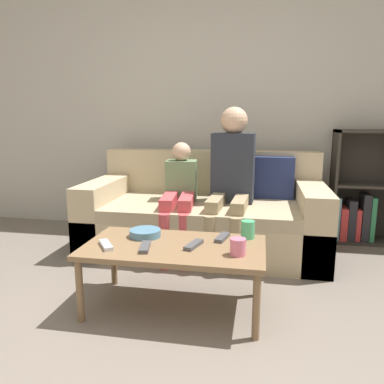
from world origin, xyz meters
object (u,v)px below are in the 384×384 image
at_px(bookshelf, 361,198).
at_px(person_child, 180,192).
at_px(coffee_table, 174,251).
at_px(tv_remote_2, 145,247).
at_px(snack_bowl, 145,233).
at_px(tv_remote_3, 222,237).
at_px(cup_far, 248,230).
at_px(tv_remote_1, 106,245).
at_px(tv_remote_0, 194,245).
at_px(couch, 206,217).
at_px(person_adult, 232,171).
at_px(cup_near, 238,247).

height_order(bookshelf, person_child, bookshelf).
relative_size(coffee_table, tv_remote_2, 5.87).
bearing_deg(snack_bowl, tv_remote_3, 4.44).
bearing_deg(snack_bowl, cup_far, 7.76).
relative_size(tv_remote_1, tv_remote_3, 0.95).
xyz_separation_m(bookshelf, tv_remote_3, (-1.11, -1.37, 0.00)).
bearing_deg(tv_remote_0, coffee_table, -169.02).
xyz_separation_m(couch, tv_remote_1, (-0.40, -1.17, 0.13)).
bearing_deg(person_child, tv_remote_0, -78.75).
bearing_deg(tv_remote_2, bookshelf, 35.68).
xyz_separation_m(tv_remote_1, snack_bowl, (0.16, 0.22, 0.01)).
xyz_separation_m(person_adult, tv_remote_2, (-0.39, -1.08, -0.28)).
height_order(couch, person_child, person_child).
relative_size(couch, tv_remote_1, 11.72).
relative_size(cup_far, tv_remote_2, 0.62).
height_order(couch, cup_far, couch).
bearing_deg(tv_remote_3, couch, 116.16).
relative_size(person_adult, cup_near, 13.11).
height_order(couch, coffee_table, couch).
bearing_deg(tv_remote_1, couch, 36.78).
xyz_separation_m(tv_remote_0, tv_remote_1, (-0.49, -0.09, 0.00)).
height_order(cup_near, tv_remote_1, cup_near).
bearing_deg(tv_remote_0, tv_remote_1, -153.56).
distance_m(person_adult, cup_far, 0.83).
bearing_deg(tv_remote_2, person_child, 80.39).
height_order(cup_near, snack_bowl, cup_near).
bearing_deg(person_adult, person_child, -169.20).
bearing_deg(tv_remote_1, tv_remote_2, -32.89).
relative_size(tv_remote_0, snack_bowl, 0.92).
height_order(couch, tv_remote_1, couch).
bearing_deg(person_child, tv_remote_1, -106.91).
distance_m(bookshelf, person_adult, 1.28).
bearing_deg(couch, tv_remote_3, -75.48).
bearing_deg(bookshelf, cup_far, -126.19).
bearing_deg(tv_remote_0, person_adult, 98.12).
bearing_deg(bookshelf, person_child, -158.94).
bearing_deg(coffee_table, cup_far, 26.31).
bearing_deg(tv_remote_2, tv_remote_1, 170.52).
distance_m(couch, tv_remote_1, 1.25).
bearing_deg(tv_remote_1, bookshelf, 8.38).
distance_m(cup_far, snack_bowl, 0.63).
height_order(person_child, cup_far, person_child).
bearing_deg(bookshelf, tv_remote_3, -129.18).
bearing_deg(tv_remote_1, cup_far, -13.20).
bearing_deg(cup_far, person_child, 128.84).
distance_m(person_adult, tv_remote_0, 1.04).
distance_m(couch, cup_far, 0.96).
bearing_deg(person_adult, tv_remote_2, -106.85).
distance_m(bookshelf, person_child, 1.66).
distance_m(person_child, tv_remote_2, 1.03).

